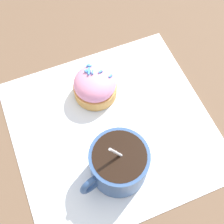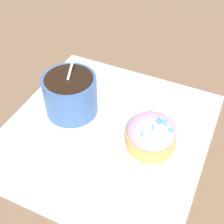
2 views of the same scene
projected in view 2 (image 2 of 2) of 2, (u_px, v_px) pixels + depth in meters
name	position (u px, v px, depth m)	size (l,w,h in m)	color
ground_plane	(106.00, 132.00, 0.51)	(3.00, 3.00, 0.00)	brown
paper_napkin	(106.00, 131.00, 0.51)	(0.36, 0.37, 0.00)	white
coffee_cup	(71.00, 93.00, 0.51)	(0.09, 0.11, 0.10)	#335184
frosted_pastry	(152.00, 134.00, 0.47)	(0.08, 0.08, 0.06)	#D19347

